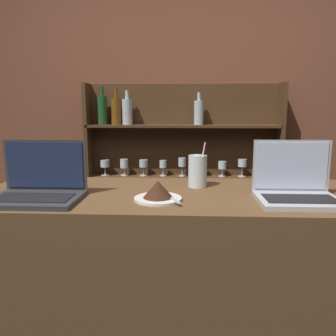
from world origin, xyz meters
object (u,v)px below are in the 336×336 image
at_px(laptop_near, 38,187).
at_px(water_glass, 198,171).
at_px(laptop_far, 296,188).
at_px(cake_plate, 158,192).

distance_m(laptop_near, water_glass, 0.67).
bearing_deg(laptop_far, water_glass, 150.77).
bearing_deg(cake_plate, laptop_near, -179.27).
bearing_deg(laptop_near, water_glass, 20.62).
distance_m(cake_plate, water_glass, 0.28).
xyz_separation_m(laptop_far, water_glass, (-0.37, 0.21, 0.02)).
bearing_deg(cake_plate, laptop_far, 2.52).
xyz_separation_m(laptop_near, water_glass, (0.63, 0.24, 0.02)).
height_order(laptop_near, laptop_far, laptop_far).
height_order(laptop_far, cake_plate, laptop_far).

